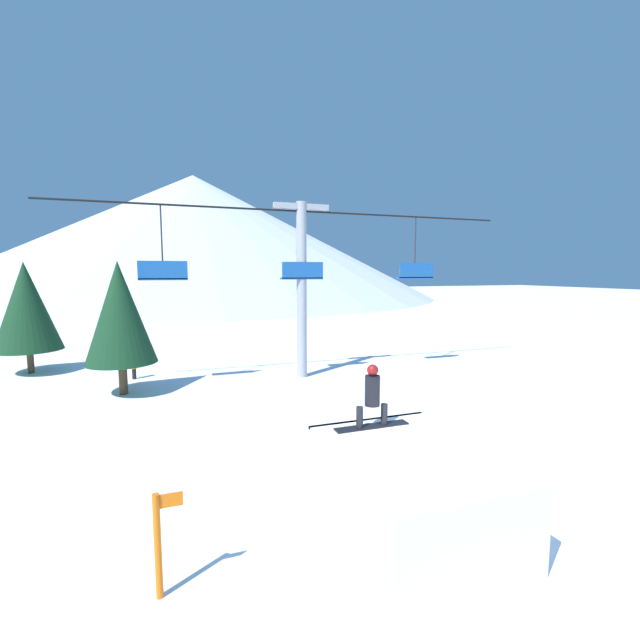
# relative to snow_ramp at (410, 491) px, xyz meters

# --- Properties ---
(ground_plane) EXTENTS (220.00, 220.00, 0.00)m
(ground_plane) POSITION_rel_snow_ramp_xyz_m (1.13, -0.13, -0.74)
(ground_plane) COLOR white
(mountain_ridge) EXTENTS (86.06, 86.06, 21.97)m
(mountain_ridge) POSITION_rel_snow_ramp_xyz_m (1.13, 76.69, 10.25)
(mountain_ridge) COLOR silver
(mountain_ridge) RESTS_ON ground_plane
(snow_ramp) EXTENTS (2.63, 3.52, 1.48)m
(snow_ramp) POSITION_rel_snow_ramp_xyz_m (0.00, 0.00, 0.00)
(snow_ramp) COLOR white
(snow_ramp) RESTS_ON ground_plane
(snowboarder) EXTENTS (1.57, 0.30, 1.29)m
(snowboarder) POSITION_rel_snow_ramp_xyz_m (-0.13, 1.28, 1.36)
(snowboarder) COLOR black
(snowboarder) RESTS_ON snow_ramp
(chairlift) EXTENTS (19.71, 0.44, 7.53)m
(chairlift) POSITION_rel_snow_ramp_xyz_m (1.53, 11.38, 3.64)
(chairlift) COLOR #9E9EA3
(chairlift) RESTS_ON ground_plane
(pine_tree_near) EXTENTS (2.53, 2.53, 5.00)m
(pine_tree_near) POSITION_rel_snow_ramp_xyz_m (-5.62, 11.07, 2.35)
(pine_tree_near) COLOR #4C3823
(pine_tree_near) RESTS_ON ground_plane
(pine_tree_far) EXTENTS (2.78, 2.78, 5.06)m
(pine_tree_far) POSITION_rel_snow_ramp_xyz_m (-9.92, 16.20, 2.31)
(pine_tree_far) COLOR #4C3823
(pine_tree_far) RESTS_ON ground_plane
(trail_marker) EXTENTS (0.41, 0.10, 1.54)m
(trail_marker) POSITION_rel_snow_ramp_xyz_m (-4.16, -0.20, 0.09)
(trail_marker) COLOR orange
(trail_marker) RESTS_ON ground_plane
(distant_skier) EXTENTS (0.24, 0.24, 1.23)m
(distant_skier) POSITION_rel_snow_ramp_xyz_m (-5.41, 13.43, -0.07)
(distant_skier) COLOR black
(distant_skier) RESTS_ON ground_plane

